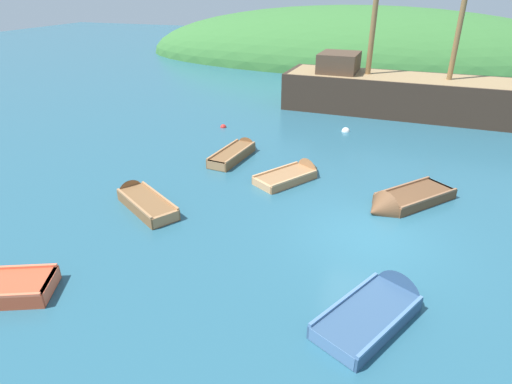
{
  "coord_description": "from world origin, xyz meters",
  "views": [
    {
      "loc": [
        0.37,
        -11.49,
        6.93
      ],
      "look_at": [
        -4.0,
        1.04,
        0.37
      ],
      "focal_mm": 29.89,
      "sensor_mm": 36.0,
      "label": 1
    }
  ],
  "objects_px": {
    "sailing_ship": "(397,99)",
    "rowboat_portside": "(141,201)",
    "rowboat_near_dock": "(237,153)",
    "rowboat_center": "(295,175)",
    "rowboat_outer_left": "(402,202)",
    "buoy_red": "(223,127)",
    "buoy_white": "(346,131)",
    "rowboat_outer_right": "(381,307)"
  },
  "relations": [
    {
      "from": "rowboat_outer_right",
      "to": "rowboat_center",
      "type": "bearing_deg",
      "value": 56.69
    },
    {
      "from": "rowboat_outer_left",
      "to": "rowboat_near_dock",
      "type": "bearing_deg",
      "value": -68.96
    },
    {
      "from": "sailing_ship",
      "to": "buoy_red",
      "type": "xyz_separation_m",
      "value": [
        -8.48,
        -6.02,
        -0.82
      ]
    },
    {
      "from": "rowboat_portside",
      "to": "rowboat_outer_left",
      "type": "bearing_deg",
      "value": -129.04
    },
    {
      "from": "rowboat_outer_left",
      "to": "rowboat_portside",
      "type": "distance_m",
      "value": 9.01
    },
    {
      "from": "buoy_red",
      "to": "rowboat_center",
      "type": "bearing_deg",
      "value": -43.85
    },
    {
      "from": "rowboat_near_dock",
      "to": "buoy_white",
      "type": "height_order",
      "value": "rowboat_near_dock"
    },
    {
      "from": "sailing_ship",
      "to": "buoy_white",
      "type": "bearing_deg",
      "value": -114.3
    },
    {
      "from": "rowboat_near_dock",
      "to": "buoy_red",
      "type": "height_order",
      "value": "rowboat_near_dock"
    },
    {
      "from": "rowboat_outer_left",
      "to": "buoy_white",
      "type": "distance_m",
      "value": 8.09
    },
    {
      "from": "sailing_ship",
      "to": "rowboat_outer_right",
      "type": "relative_size",
      "value": 4.58
    },
    {
      "from": "rowboat_outer_right",
      "to": "rowboat_portside",
      "type": "xyz_separation_m",
      "value": [
        -8.26,
        2.78,
        0.02
      ]
    },
    {
      "from": "rowboat_center",
      "to": "rowboat_portside",
      "type": "relative_size",
      "value": 0.93
    },
    {
      "from": "rowboat_center",
      "to": "buoy_red",
      "type": "height_order",
      "value": "rowboat_center"
    },
    {
      "from": "rowboat_near_dock",
      "to": "sailing_ship",
      "type": "bearing_deg",
      "value": -26.96
    },
    {
      "from": "rowboat_center",
      "to": "rowboat_outer_left",
      "type": "distance_m",
      "value": 4.19
    },
    {
      "from": "rowboat_outer_right",
      "to": "buoy_red",
      "type": "bearing_deg",
      "value": 64.79
    },
    {
      "from": "rowboat_outer_left",
      "to": "buoy_white",
      "type": "xyz_separation_m",
      "value": [
        -3.05,
        7.5,
        -0.11
      ]
    },
    {
      "from": "sailing_ship",
      "to": "rowboat_near_dock",
      "type": "distance_m",
      "value": 11.51
    },
    {
      "from": "rowboat_center",
      "to": "buoy_white",
      "type": "relative_size",
      "value": 7.46
    },
    {
      "from": "rowboat_outer_right",
      "to": "buoy_red",
      "type": "height_order",
      "value": "rowboat_outer_right"
    },
    {
      "from": "rowboat_outer_right",
      "to": "buoy_white",
      "type": "relative_size",
      "value": 8.41
    },
    {
      "from": "rowboat_portside",
      "to": "buoy_red",
      "type": "xyz_separation_m",
      "value": [
        -0.76,
        8.96,
        -0.13
      ]
    },
    {
      "from": "rowboat_center",
      "to": "rowboat_outer_right",
      "type": "distance_m",
      "value": 7.72
    },
    {
      "from": "rowboat_center",
      "to": "rowboat_outer_left",
      "type": "bearing_deg",
      "value": -71.89
    },
    {
      "from": "rowboat_center",
      "to": "buoy_red",
      "type": "bearing_deg",
      "value": 78.6
    },
    {
      "from": "sailing_ship",
      "to": "rowboat_portside",
      "type": "distance_m",
      "value": 16.88
    },
    {
      "from": "buoy_white",
      "to": "rowboat_center",
      "type": "bearing_deg",
      "value": -98.89
    },
    {
      "from": "buoy_red",
      "to": "buoy_white",
      "type": "bearing_deg",
      "value": 13.01
    },
    {
      "from": "rowboat_center",
      "to": "rowboat_outer_right",
      "type": "relative_size",
      "value": 0.89
    },
    {
      "from": "sailing_ship",
      "to": "rowboat_outer_left",
      "type": "xyz_separation_m",
      "value": [
        0.8,
        -12.08,
        -0.71
      ]
    },
    {
      "from": "rowboat_near_dock",
      "to": "buoy_white",
      "type": "distance_m",
      "value": 6.46
    },
    {
      "from": "rowboat_near_dock",
      "to": "buoy_red",
      "type": "xyz_separation_m",
      "value": [
        -2.2,
        3.6,
        -0.14
      ]
    },
    {
      "from": "rowboat_near_dock",
      "to": "rowboat_portside",
      "type": "relative_size",
      "value": 1.06
    },
    {
      "from": "rowboat_center",
      "to": "buoy_white",
      "type": "bearing_deg",
      "value": 23.56
    },
    {
      "from": "rowboat_outer_right",
      "to": "rowboat_near_dock",
      "type": "relative_size",
      "value": 0.99
    },
    {
      "from": "rowboat_near_dock",
      "to": "rowboat_portside",
      "type": "height_order",
      "value": "rowboat_portside"
    },
    {
      "from": "rowboat_portside",
      "to": "buoy_red",
      "type": "distance_m",
      "value": 9.0
    },
    {
      "from": "rowboat_center",
      "to": "rowboat_outer_left",
      "type": "xyz_separation_m",
      "value": [
        4.06,
        -1.04,
        0.02
      ]
    },
    {
      "from": "rowboat_center",
      "to": "buoy_white",
      "type": "distance_m",
      "value": 6.54
    },
    {
      "from": "rowboat_portside",
      "to": "sailing_ship",
      "type": "bearing_deg",
      "value": -85.13
    },
    {
      "from": "rowboat_outer_left",
      "to": "rowboat_outer_right",
      "type": "bearing_deg",
      "value": 37.5
    }
  ]
}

